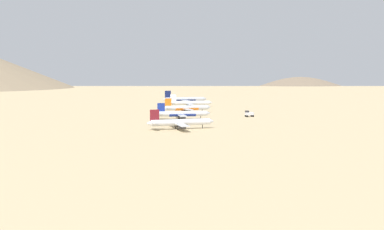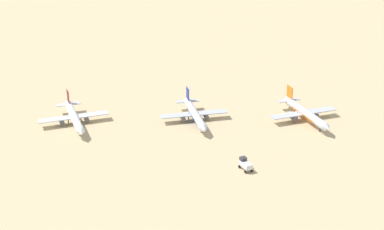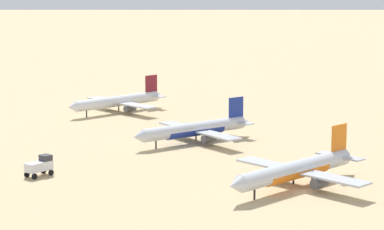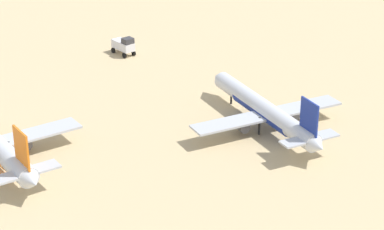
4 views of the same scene
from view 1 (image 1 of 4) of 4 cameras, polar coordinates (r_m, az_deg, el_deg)
ground_plane at (r=298.68m, az=-0.72°, el=0.35°), size 1800.00×1800.00×0.00m
parked_jet_0 at (r=205.78m, az=-1.58°, el=-0.98°), size 33.32×27.13×9.61m
parked_jet_1 at (r=252.35m, az=-1.31°, el=0.16°), size 32.85×26.64×9.48m
parked_jet_2 at (r=295.48m, az=-0.74°, el=0.93°), size 34.35×27.98×9.90m
parked_jet_3 at (r=344.71m, az=-0.31°, el=1.58°), size 35.68×28.96×10.30m
parked_jet_4 at (r=386.63m, az=-1.00°, el=2.04°), size 40.61×33.00×11.71m
service_truck at (r=268.74m, az=7.45°, el=0.20°), size 5.54×3.55×3.90m
desert_hill_0 at (r=1120.80m, az=12.86°, el=5.48°), size 262.80×262.80×64.67m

